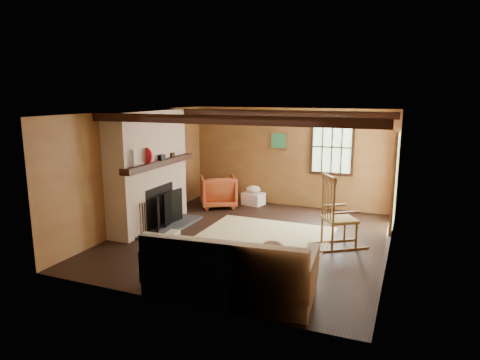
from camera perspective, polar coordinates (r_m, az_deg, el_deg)
The scene contains 10 objects.
ground at distance 8.27m, azimuth 1.35°, elevation -7.85°, with size 5.50×5.50×0.00m, color black.
room_envelope at distance 8.05m, azimuth 3.53°, elevation 3.58°, with size 5.02×5.52×2.44m.
fireplace at distance 8.99m, azimuth -11.99°, elevation 0.76°, with size 1.02×2.30×2.40m.
rug at distance 8.03m, azimuth 2.19°, elevation -8.44°, with size 2.50×3.00×0.01m, color tan.
rocking_chair at distance 7.90m, azimuth 12.80°, elevation -4.79°, with size 1.08×0.96×1.34m.
sofa at distance 5.93m, azimuth -1.26°, elevation -12.48°, with size 2.36×1.22×0.92m.
firewood_pile at distance 11.21m, azimuth -2.52°, elevation -1.95°, with size 0.75×0.14×0.27m.
laundry_basket at distance 10.71m, azimuth 1.79°, elevation -2.50°, with size 0.50×0.38×0.30m, color white.
basket_pillow at distance 10.66m, azimuth 1.80°, elevation -1.25°, with size 0.36×0.29×0.18m, color silver.
armchair at distance 10.47m, azimuth -2.90°, elevation -1.51°, with size 0.82×0.85×0.77m, color #BF6026.
Camera 1 is at (2.77, -7.30, 2.74)m, focal length 32.00 mm.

